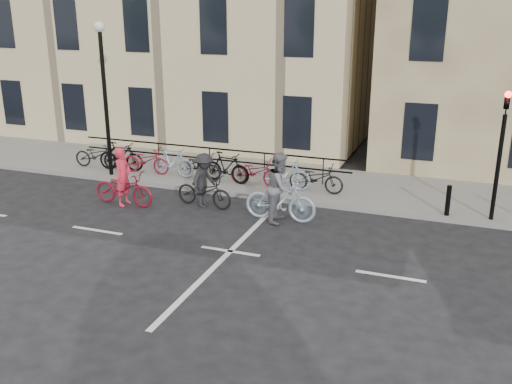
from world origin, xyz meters
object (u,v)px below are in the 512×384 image
(cyclist_pink, at_px, (124,185))
(cyclist_grey, at_px, (280,194))
(traffic_light, at_px, (502,140))
(cyclist_dark, at_px, (204,186))
(lamp_post, at_px, (104,80))

(cyclist_pink, height_order, cyclist_grey, cyclist_grey)
(traffic_light, distance_m, cyclist_dark, 8.59)
(lamp_post, relative_size, cyclist_pink, 2.57)
(cyclist_grey, bearing_deg, cyclist_pink, 92.61)
(lamp_post, distance_m, cyclist_dark, 5.47)
(cyclist_pink, height_order, cyclist_dark, cyclist_pink)
(cyclist_grey, distance_m, cyclist_dark, 2.60)
(cyclist_dark, bearing_deg, lamp_post, 77.35)
(traffic_light, distance_m, cyclist_grey, 6.21)
(lamp_post, bearing_deg, traffic_light, -0.27)
(cyclist_pink, distance_m, cyclist_dark, 2.52)
(traffic_light, distance_m, lamp_post, 12.74)
(traffic_light, xyz_separation_m, cyclist_grey, (-5.70, -1.83, -1.63))
(lamp_post, distance_m, cyclist_pink, 4.16)
(cyclist_grey, relative_size, cyclist_dark, 1.08)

